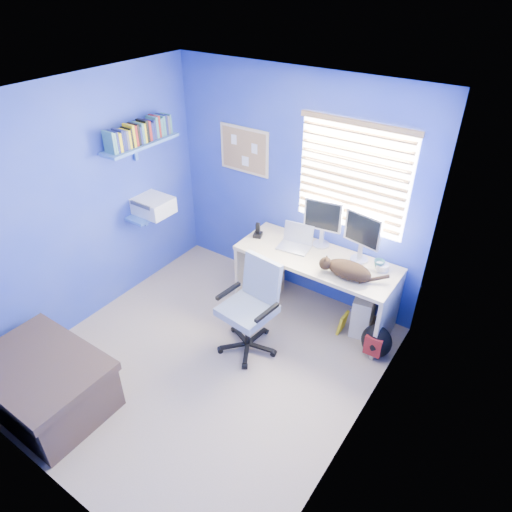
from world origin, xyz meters
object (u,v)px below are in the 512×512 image
Objects in this scene: laptop at (294,239)px; cat at (349,270)px; tower_pc at (364,310)px; office_chair at (251,318)px; desk at (314,286)px.

laptop is 0.72m from cat.
cat is 0.65m from tower_pc.
cat is 1.07m from office_chair.
office_chair is (-0.68, -0.68, -0.46)m from cat.
office_chair is at bearing -143.10° from tower_pc.
desk is 3.77× the size of tower_pc.
desk is 1.74× the size of office_chair.
tower_pc is 0.46× the size of office_chair.
office_chair reaches higher than cat.
cat reaches higher than desk.
cat is 0.99× the size of tower_pc.
laptop is 0.74× the size of cat.
desk is 0.62m from cat.
laptop is 0.96m from office_chair.
cat is at bearing -17.94° from desk.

